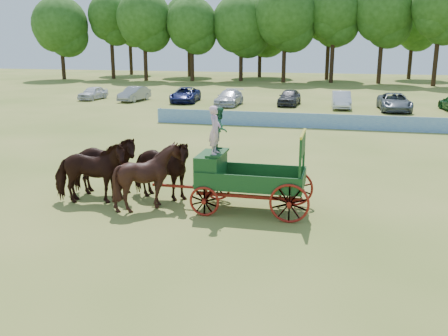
% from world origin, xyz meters
% --- Properties ---
extents(ground, '(160.00, 160.00, 0.00)m').
position_xyz_m(ground, '(0.00, 0.00, 0.00)').
color(ground, '#9E9247').
rests_on(ground, ground).
extents(horse_lead_left, '(3.11, 1.96, 2.43)m').
position_xyz_m(horse_lead_left, '(-9.58, -1.02, 1.22)').
color(horse_lead_left, black).
rests_on(horse_lead_left, ground).
extents(horse_lead_right, '(3.05, 1.75, 2.43)m').
position_xyz_m(horse_lead_right, '(-9.58, 0.08, 1.22)').
color(horse_lead_right, black).
rests_on(horse_lead_right, ground).
extents(horse_wheel_left, '(2.21, 1.97, 2.43)m').
position_xyz_m(horse_wheel_left, '(-7.18, -1.02, 1.22)').
color(horse_wheel_left, black).
rests_on(horse_wheel_left, ground).
extents(horse_wheel_right, '(3.07, 1.83, 2.43)m').
position_xyz_m(horse_wheel_right, '(-7.18, 0.08, 1.22)').
color(horse_wheel_right, black).
rests_on(horse_wheel_right, ground).
extents(farm_dray, '(6.00, 2.00, 3.87)m').
position_xyz_m(farm_dray, '(-4.23, -0.45, 1.69)').
color(farm_dray, maroon).
rests_on(farm_dray, ground).
extents(sponsor_banner, '(26.00, 0.08, 1.05)m').
position_xyz_m(sponsor_banner, '(-1.00, 18.00, 0.53)').
color(sponsor_banner, blue).
rests_on(sponsor_banner, ground).
extents(parked_cars, '(46.92, 7.43, 1.57)m').
position_xyz_m(parked_cars, '(-2.73, 29.75, 0.75)').
color(parked_cars, silver).
rests_on(parked_cars, ground).
extents(treeline, '(84.84, 23.49, 14.57)m').
position_xyz_m(treeline, '(-7.58, 60.12, 9.44)').
color(treeline, '#382314').
rests_on(treeline, ground).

